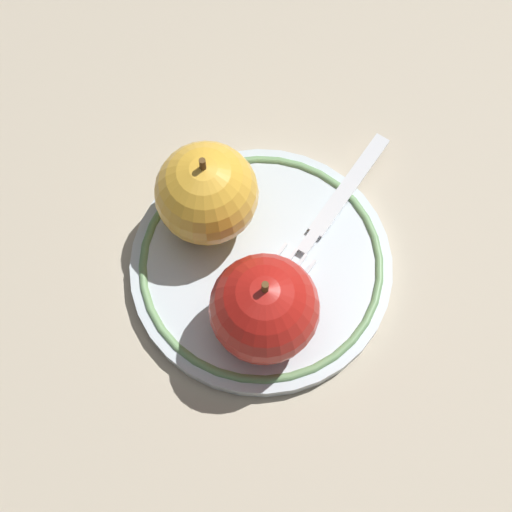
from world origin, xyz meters
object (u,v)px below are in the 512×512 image
at_px(apple_red_whole, 258,309).
at_px(apple_second_whole, 207,194).
at_px(plate, 256,270).
at_px(fork, 325,219).

height_order(apple_red_whole, apple_second_whole, same).
distance_m(plate, apple_red_whole, 0.06).
relative_size(plate, fork, 1.23).
height_order(apple_red_whole, fork, apple_red_whole).
bearing_deg(apple_red_whole, apple_second_whole, -68.88).
distance_m(plate, apple_second_whole, 0.07).
xyz_separation_m(plate, apple_red_whole, (-0.00, 0.04, 0.04)).
height_order(apple_second_whole, fork, apple_second_whole).
distance_m(apple_second_whole, fork, 0.09).
height_order(plate, fork, fork).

